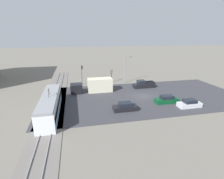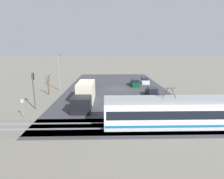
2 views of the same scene
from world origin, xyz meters
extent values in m
plane|color=slate|center=(0.00, 0.00, 0.00)|extent=(320.00, 320.00, 0.00)
cube|color=#38383D|center=(0.00, 0.00, 0.04)|extent=(20.96, 43.11, 0.08)
cube|color=slate|center=(0.00, 18.79, 0.04)|extent=(58.05, 4.40, 0.08)
cube|color=gray|center=(0.00, 18.07, 0.15)|extent=(56.88, 0.10, 0.14)
cube|color=gray|center=(0.00, 19.51, 0.15)|extent=(56.88, 0.10, 0.14)
cube|color=white|center=(-4.86, 18.79, 1.49)|extent=(14.07, 2.73, 2.83)
cube|color=black|center=(-4.86, 18.79, 1.83)|extent=(13.65, 2.76, 0.94)
cube|color=#1970AD|center=(-4.86, 18.79, 0.62)|extent=(13.93, 2.77, 0.27)
cube|color=gray|center=(-4.86, 18.79, 3.11)|extent=(14.07, 2.51, 0.40)
cylinder|color=#2D2D33|center=(-5.31, 18.79, 3.86)|extent=(0.66, 0.07, 1.15)
cylinder|color=#2D2D33|center=(-4.41, 18.79, 3.86)|extent=(0.66, 0.07, 1.15)
cube|color=#2D2D33|center=(-4.86, 18.79, 4.41)|extent=(1.10, 0.08, 0.06)
cube|color=black|center=(5.37, 14.24, 1.15)|extent=(2.58, 2.66, 2.14)
cube|color=beige|center=(5.37, 8.76, 1.66)|extent=(2.58, 5.65, 3.15)
cube|color=#196B38|center=(6.67, 8.76, 1.97)|extent=(0.02, 2.82, 0.79)
cube|color=black|center=(6.18, -2.62, 0.53)|extent=(1.99, 5.42, 0.91)
cube|color=black|center=(6.18, -1.86, 1.48)|extent=(1.83, 1.84, 0.98)
cube|color=black|center=(7.09, -3.76, 1.25)|extent=(0.12, 2.71, 0.53)
cube|color=black|center=(5.26, -3.76, 1.25)|extent=(0.12, 2.71, 0.53)
cube|color=black|center=(6.18, -5.22, 1.25)|extent=(1.83, 0.22, 0.53)
cube|color=red|center=(6.95, -5.30, 0.81)|extent=(0.14, 0.04, 0.18)
cube|color=silver|center=(-7.34, -6.17, 0.50)|extent=(1.83, 4.29, 0.84)
cube|color=black|center=(-7.34, -6.17, 1.22)|extent=(1.57, 2.23, 0.61)
cube|color=black|center=(-6.32, 6.00, 0.51)|extent=(1.74, 4.30, 0.87)
cube|color=black|center=(-6.32, 6.00, 1.27)|extent=(1.50, 2.23, 0.64)
cube|color=#0C4723|center=(-4.55, -3.06, 0.52)|extent=(1.75, 4.63, 0.87)
cube|color=black|center=(-4.55, -3.06, 1.27)|extent=(1.51, 2.41, 0.64)
cylinder|color=#47474C|center=(12.27, 12.58, 2.61)|extent=(0.16, 0.16, 5.21)
cube|color=black|center=(12.27, 12.40, 4.74)|extent=(0.28, 0.22, 0.95)
sphere|color=red|center=(12.27, 12.28, 5.06)|extent=(0.18, 0.18, 0.18)
sphere|color=#3C2C06|center=(12.27, 12.28, 4.74)|extent=(0.18, 0.18, 0.18)
sphere|color=black|center=(12.27, 12.28, 4.42)|extent=(0.18, 0.18, 0.18)
cylinder|color=brown|center=(13.02, 4.38, 1.34)|extent=(0.24, 0.24, 2.69)
cylinder|color=brown|center=(13.27, 4.38, 3.11)|extent=(0.09, 0.77, 1.04)
cylinder|color=brown|center=(13.02, 4.63, 3.20)|extent=(0.92, 0.09, 1.26)
cylinder|color=brown|center=(12.77, 4.38, 3.11)|extent=(0.09, 0.77, 1.04)
cylinder|color=brown|center=(13.02, 4.13, 3.20)|extent=(0.92, 0.09, 1.26)
cylinder|color=gray|center=(12.00, 0.76, 3.69)|extent=(0.20, 0.20, 7.37)
cylinder|color=gray|center=(12.00, -0.04, 7.25)|extent=(0.12, 1.60, 0.12)
cube|color=#515156|center=(12.00, -0.79, 7.19)|extent=(0.36, 0.60, 0.18)
cylinder|color=gray|center=(12.38, 15.97, 1.22)|extent=(0.06, 0.06, 2.45)
cube|color=white|center=(12.38, 15.94, 2.23)|extent=(0.32, 0.02, 0.44)
cube|color=red|center=(12.38, 15.93, 2.23)|extent=(0.31, 0.01, 0.10)
camera|label=1|loc=(-33.77, 14.40, 13.10)|focal=28.00mm
camera|label=2|loc=(1.74, 36.81, 8.51)|focal=28.00mm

